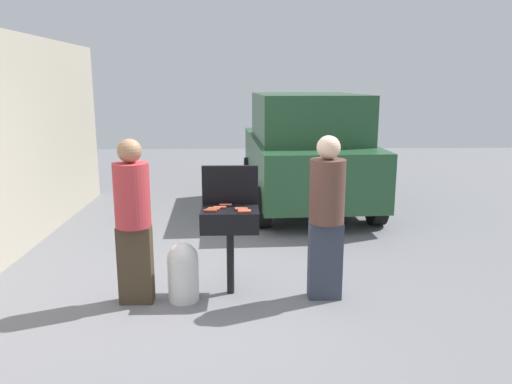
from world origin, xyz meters
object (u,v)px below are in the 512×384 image
Objects in this scene: hot_dog_1 at (226,205)px; propane_tank at (183,271)px; hot_dog_4 at (241,209)px; hot_dog_8 at (244,212)px; parked_minivan at (305,149)px; hot_dog_7 at (214,208)px; hot_dog_3 at (213,209)px; hot_dog_6 at (220,207)px; person_left at (133,216)px; person_right at (327,212)px; hot_dog_0 at (210,211)px; hot_dog_5 at (241,209)px; hot_dog_2 at (245,210)px; bbq_grill at (230,222)px.

hot_dog_1 is 0.82m from propane_tank.
hot_dog_4 and hot_dog_8 have the same top height.
parked_minivan reaches higher than propane_tank.
hot_dog_7 is 1.00× the size of hot_dog_8.
hot_dog_3 is 0.11m from hot_dog_6.
hot_dog_6 reaches higher than propane_tank.
person_right is at bearing 2.32° from person_left.
propane_tank is 0.36× the size of person_right.
hot_dog_1 is at bearing 57.21° from hot_dog_3.
person_right is (1.15, -0.13, -0.02)m from hot_dog_7.
hot_dog_4 is (0.31, 0.08, 0.00)m from hot_dog_0.
person_right is (0.87, -0.07, -0.02)m from hot_dog_5.
hot_dog_1 and hot_dog_8 have the same top height.
hot_dog_0 is at bearing 6.97° from person_left.
hot_dog_0 is at bearing 10.79° from propane_tank.
hot_dog_5 is at bearing -15.79° from person_right.
person_right is at bearing -1.62° from hot_dog_2.
person_right is at bearing 1.39° from hot_dog_8.
parked_minivan is (1.47, 4.12, 0.08)m from hot_dog_0.
hot_dog_1 and hot_dog_2 have the same top height.
person_left reaches higher than hot_dog_3.
parked_minivan reaches higher than person_left.
hot_dog_2 is at bearing -28.41° from hot_dog_6.
hot_dog_1 is at bearing 68.13° from parked_minivan.
hot_dog_0 is 1.00× the size of hot_dog_3.
person_left is (-0.47, -0.03, 0.60)m from propane_tank.
bbq_grill is at bearing 149.43° from hot_dog_5.
hot_dog_3 is 0.33m from hot_dog_8.
hot_dog_5 is at bearing 7.24° from person_left.
propane_tank is at bearing 64.12° from parked_minivan.
hot_dog_2 is 1.00× the size of hot_dog_3.
bbq_grill is 0.99m from person_left.
hot_dog_4 is at bearing -18.25° from person_right.
propane_tank is (-0.60, -0.13, -0.62)m from hot_dog_4.
hot_dog_1 and hot_dog_6 have the same top height.
hot_dog_3 and hot_dog_5 have the same top height.
hot_dog_4 is 1.00× the size of hot_dog_7.
hot_dog_6 is at bearing 52.86° from hot_dog_3.
hot_dog_6 is 1.00× the size of hot_dog_7.
hot_dog_4 is 0.88m from propane_tank.
hot_dog_2 is at bearing -52.77° from hot_dog_5.
hot_dog_5 is at bearing -12.19° from hot_dog_7.
person_right reaches higher than person_left.
hot_dog_7 is at bearing 70.75° from hot_dog_0.
hot_dog_0 is at bearing -113.75° from hot_dog_3.
hot_dog_5 is 0.08× the size of person_left.
hot_dog_5 is 4.24m from parked_minivan.
parked_minivan reaches higher than hot_dog_8.
bbq_grill reaches higher than propane_tank.
hot_dog_3 is 1.00× the size of hot_dog_8.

